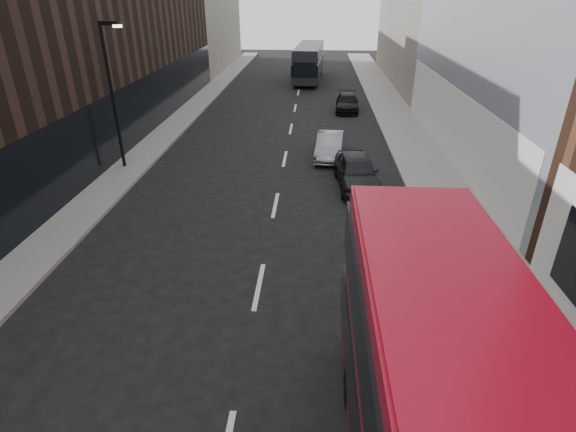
% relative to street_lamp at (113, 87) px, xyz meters
% --- Properties ---
extents(sidewalk_right, '(3.00, 80.00, 0.15)m').
position_rel_street_lamp_xyz_m(sidewalk_right, '(15.72, 7.00, -4.11)').
color(sidewalk_right, slate).
rests_on(sidewalk_right, ground).
extents(sidewalk_left, '(2.00, 80.00, 0.15)m').
position_rel_street_lamp_xyz_m(sidewalk_left, '(0.22, 7.00, -4.11)').
color(sidewalk_left, slate).
rests_on(sidewalk_left, ground).
extents(building_left_mid, '(5.00, 24.00, 14.00)m').
position_rel_street_lamp_xyz_m(building_left_mid, '(-3.28, 12.00, 2.82)').
color(building_left_mid, black).
rests_on(building_left_mid, ground).
extents(building_left_far, '(5.00, 20.00, 13.00)m').
position_rel_street_lamp_xyz_m(building_left_far, '(-3.28, 34.00, 2.32)').
color(building_left_far, slate).
rests_on(building_left_far, ground).
extents(street_lamp, '(1.06, 0.22, 7.00)m').
position_rel_street_lamp_xyz_m(street_lamp, '(0.00, 0.00, 0.00)').
color(street_lamp, black).
rests_on(street_lamp, sidewalk_left).
extents(grey_bus, '(3.11, 10.74, 3.43)m').
position_rel_street_lamp_xyz_m(grey_bus, '(9.02, 26.23, -2.34)').
color(grey_bus, black).
rests_on(grey_bus, ground).
extents(car_a, '(2.18, 4.66, 1.54)m').
position_rel_street_lamp_xyz_m(car_a, '(11.88, -1.64, -3.41)').
color(car_a, black).
rests_on(car_a, ground).
extents(car_b, '(1.73, 4.14, 1.33)m').
position_rel_street_lamp_xyz_m(car_b, '(10.68, 2.47, -3.51)').
color(car_b, gray).
rests_on(car_b, ground).
extents(car_c, '(1.94, 4.32, 1.23)m').
position_rel_street_lamp_xyz_m(car_c, '(12.26, 13.36, -3.57)').
color(car_c, black).
rests_on(car_c, ground).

